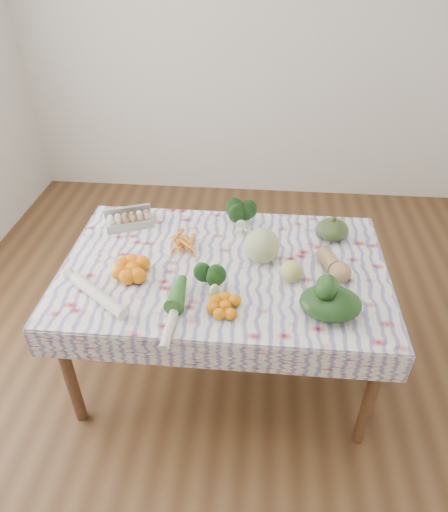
{
  "coord_description": "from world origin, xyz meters",
  "views": [
    {
      "loc": [
        0.17,
        -1.85,
        2.19
      ],
      "look_at": [
        0.0,
        0.0,
        0.82
      ],
      "focal_mm": 32.0,
      "sensor_mm": 36.0,
      "label": 1
    }
  ],
  "objects_px": {
    "dining_table": "(224,278)",
    "grapefruit": "(291,271)",
    "kabocha_squash": "(332,229)",
    "cabbage": "(262,246)",
    "egg_carton": "(129,222)",
    "butternut_squash": "(334,264)"
  },
  "relations": [
    {
      "from": "egg_carton",
      "to": "butternut_squash",
      "type": "relative_size",
      "value": 1.14
    },
    {
      "from": "kabocha_squash",
      "to": "butternut_squash",
      "type": "bearing_deg",
      "value": -94.15
    },
    {
      "from": "dining_table",
      "to": "cabbage",
      "type": "distance_m",
      "value": 0.26
    },
    {
      "from": "dining_table",
      "to": "cabbage",
      "type": "height_order",
      "value": "cabbage"
    },
    {
      "from": "grapefruit",
      "to": "butternut_squash",
      "type": "bearing_deg",
      "value": 20.3
    },
    {
      "from": "egg_carton",
      "to": "butternut_squash",
      "type": "xyz_separation_m",
      "value": [
        1.12,
        -0.32,
        0.02
      ]
    },
    {
      "from": "egg_carton",
      "to": "grapefruit",
      "type": "xyz_separation_m",
      "value": [
        0.91,
        -0.4,
        0.02
      ]
    },
    {
      "from": "egg_carton",
      "to": "kabocha_squash",
      "type": "bearing_deg",
      "value": -22.18
    },
    {
      "from": "dining_table",
      "to": "egg_carton",
      "type": "distance_m",
      "value": 0.66
    },
    {
      "from": "butternut_squash",
      "to": "grapefruit",
      "type": "xyz_separation_m",
      "value": [
        -0.21,
        -0.08,
        0.0
      ]
    },
    {
      "from": "cabbage",
      "to": "butternut_squash",
      "type": "xyz_separation_m",
      "value": [
        0.36,
        -0.07,
        -0.04
      ]
    },
    {
      "from": "dining_table",
      "to": "butternut_squash",
      "type": "distance_m",
      "value": 0.57
    },
    {
      "from": "egg_carton",
      "to": "kabocha_squash",
      "type": "xyz_separation_m",
      "value": [
        1.14,
        -0.01,
        0.02
      ]
    },
    {
      "from": "kabocha_squash",
      "to": "butternut_squash",
      "type": "distance_m",
      "value": 0.31
    },
    {
      "from": "kabocha_squash",
      "to": "cabbage",
      "type": "height_order",
      "value": "cabbage"
    },
    {
      "from": "egg_carton",
      "to": "grapefruit",
      "type": "bearing_deg",
      "value": -45.43
    },
    {
      "from": "butternut_squash",
      "to": "dining_table",
      "type": "bearing_deg",
      "value": 157.26
    },
    {
      "from": "butternut_squash",
      "to": "kabocha_squash",
      "type": "bearing_deg",
      "value": 64.28
    },
    {
      "from": "cabbage",
      "to": "grapefruit",
      "type": "distance_m",
      "value": 0.21
    },
    {
      "from": "butternut_squash",
      "to": "egg_carton",
      "type": "bearing_deg",
      "value": 142.39
    },
    {
      "from": "egg_carton",
      "to": "grapefruit",
      "type": "distance_m",
      "value": 0.99
    },
    {
      "from": "dining_table",
      "to": "grapefruit",
      "type": "relative_size",
      "value": 14.47
    }
  ]
}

